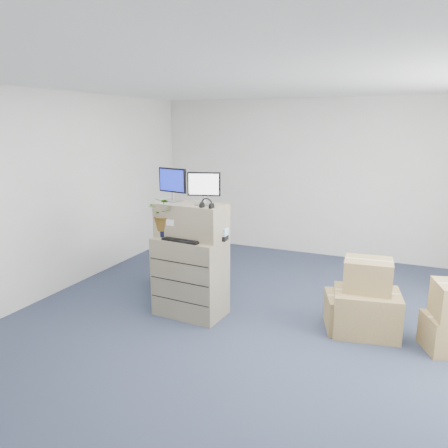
{
  "coord_description": "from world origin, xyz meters",
  "views": [
    {
      "loc": [
        1.52,
        -4.29,
        2.35
      ],
      "look_at": [
        -0.51,
        0.4,
        1.17
      ],
      "focal_mm": 35.0,
      "sensor_mm": 36.0,
      "label": 1
    }
  ],
  "objects_px": {
    "office_chair": "(188,259)",
    "monitor_left": "(173,183)",
    "filing_cabinet_lower": "(190,277)",
    "water_bottle": "(193,228)",
    "monitor_right": "(204,187)",
    "potted_plant": "(165,218)",
    "keyboard": "(183,240)"
  },
  "relations": [
    {
      "from": "monitor_left",
      "to": "monitor_right",
      "type": "height_order",
      "value": "monitor_left"
    },
    {
      "from": "filing_cabinet_lower",
      "to": "monitor_left",
      "type": "distance_m",
      "value": 1.18
    },
    {
      "from": "monitor_left",
      "to": "monitor_right",
      "type": "xyz_separation_m",
      "value": [
        0.46,
        -0.06,
        -0.01
      ]
    },
    {
      "from": "keyboard",
      "to": "monitor_right",
      "type": "bearing_deg",
      "value": 43.06
    },
    {
      "from": "monitor_right",
      "to": "keyboard",
      "type": "xyz_separation_m",
      "value": [
        -0.21,
        -0.16,
        -0.63
      ]
    },
    {
      "from": "potted_plant",
      "to": "monitor_left",
      "type": "bearing_deg",
      "value": 80.55
    },
    {
      "from": "office_chair",
      "to": "monitor_left",
      "type": "bearing_deg",
      "value": 69.74
    },
    {
      "from": "filing_cabinet_lower",
      "to": "monitor_left",
      "type": "xyz_separation_m",
      "value": [
        -0.27,
        0.09,
        1.15
      ]
    },
    {
      "from": "keyboard",
      "to": "water_bottle",
      "type": "xyz_separation_m",
      "value": [
        0.07,
        0.14,
        0.11
      ]
    },
    {
      "from": "office_chair",
      "to": "potted_plant",
      "type": "bearing_deg",
      "value": 65.69
    },
    {
      "from": "monitor_right",
      "to": "potted_plant",
      "type": "relative_size",
      "value": 0.78
    },
    {
      "from": "keyboard",
      "to": "filing_cabinet_lower",
      "type": "bearing_deg",
      "value": 86.85
    },
    {
      "from": "monitor_left",
      "to": "potted_plant",
      "type": "bearing_deg",
      "value": -87.56
    },
    {
      "from": "monitor_right",
      "to": "water_bottle",
      "type": "distance_m",
      "value": 0.54
    },
    {
      "from": "filing_cabinet_lower",
      "to": "potted_plant",
      "type": "height_order",
      "value": "potted_plant"
    },
    {
      "from": "filing_cabinet_lower",
      "to": "monitor_right",
      "type": "bearing_deg",
      "value": 12.26
    },
    {
      "from": "monitor_left",
      "to": "office_chair",
      "type": "xyz_separation_m",
      "value": [
        -0.23,
        0.78,
        -1.24
      ]
    },
    {
      "from": "water_bottle",
      "to": "office_chair",
      "type": "relative_size",
      "value": 0.31
    },
    {
      "from": "water_bottle",
      "to": "monitor_right",
      "type": "bearing_deg",
      "value": 6.06
    },
    {
      "from": "monitor_right",
      "to": "water_bottle",
      "type": "relative_size",
      "value": 1.56
    },
    {
      "from": "potted_plant",
      "to": "office_chair",
      "type": "distance_m",
      "value": 1.26
    },
    {
      "from": "potted_plant",
      "to": "water_bottle",
      "type": "bearing_deg",
      "value": 12.34
    },
    {
      "from": "filing_cabinet_lower",
      "to": "water_bottle",
      "type": "xyz_separation_m",
      "value": [
        0.05,
        0.01,
        0.62
      ]
    },
    {
      "from": "filing_cabinet_lower",
      "to": "potted_plant",
      "type": "distance_m",
      "value": 0.79
    },
    {
      "from": "filing_cabinet_lower",
      "to": "keyboard",
      "type": "bearing_deg",
      "value": -94.92
    },
    {
      "from": "keyboard",
      "to": "water_bottle",
      "type": "distance_m",
      "value": 0.19
    },
    {
      "from": "monitor_right",
      "to": "potted_plant",
      "type": "bearing_deg",
      "value": 175.31
    },
    {
      "from": "keyboard",
      "to": "water_bottle",
      "type": "relative_size",
      "value": 1.98
    },
    {
      "from": "potted_plant",
      "to": "office_chair",
      "type": "bearing_deg",
      "value": 102.6
    },
    {
      "from": "monitor_left",
      "to": "filing_cabinet_lower",
      "type": "bearing_deg",
      "value": -5.97
    },
    {
      "from": "monitor_left",
      "to": "keyboard",
      "type": "bearing_deg",
      "value": -29.17
    },
    {
      "from": "potted_plant",
      "to": "keyboard",
      "type": "bearing_deg",
      "value": -13.7
    }
  ]
}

